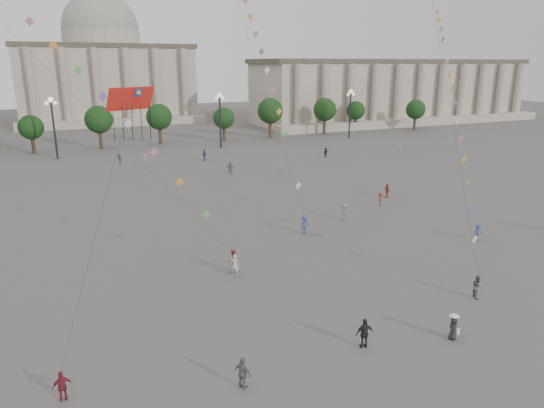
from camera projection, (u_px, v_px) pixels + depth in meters
name	position (u px, v px, depth m)	size (l,w,h in m)	color
ground	(347.00, 340.00, 29.40)	(360.00, 360.00, 0.00)	#4E4C4A
hall_east	(394.00, 91.00, 138.67)	(84.00, 26.22, 17.20)	#AA9E8F
hall_central	(105.00, 70.00, 138.78)	(48.30, 34.30, 35.50)	#AA9E8F
tree_row	(136.00, 119.00, 96.32)	(137.12, 5.12, 8.00)	#3C2C1E
lamp_post_mid_west	(53.00, 117.00, 82.90)	(2.00, 0.90, 10.65)	#262628
lamp_post_mid_east	(220.00, 110.00, 94.60)	(2.00, 0.90, 10.65)	#262628
lamp_post_far_east	(350.00, 105.00, 106.30)	(2.00, 0.90, 10.65)	#262628
person_crowd_0	(204.00, 155.00, 83.37)	(1.13, 0.47, 1.92)	navy
person_crowd_4	(146.00, 160.00, 79.35)	(1.75, 0.56, 1.89)	silver
person_crowd_6	(344.00, 212.00, 51.49)	(1.22, 0.70, 1.89)	slate
person_crowd_7	(281.00, 169.00, 72.99)	(1.48, 0.47, 1.59)	silver
person_crowd_8	(380.00, 199.00, 56.97)	(1.01, 0.58, 1.57)	maroon
person_crowd_9	(326.00, 152.00, 86.23)	(1.58, 0.50, 1.71)	black
person_crowd_12	(230.00, 168.00, 73.50)	(1.56, 0.50, 1.69)	slate
person_crowd_13	(235.00, 265.00, 37.97)	(0.67, 0.44, 1.83)	#BCBBB7
person_crowd_14	(478.00, 232.00, 45.76)	(1.03, 0.59, 1.59)	#394582
person_crowd_16	(120.00, 159.00, 80.62)	(1.01, 0.42, 1.72)	#58585C
person_crowd_20	(399.00, 150.00, 88.67)	(1.02, 0.58, 1.57)	gray
person_crowd_21	(387.00, 190.00, 60.43)	(1.02, 0.43, 1.75)	#9A372A
tourist_0	(62.00, 386.00, 23.90)	(0.95, 0.40, 1.63)	maroon
tourist_1	(365.00, 333.00, 28.37)	(1.09, 0.45, 1.86)	black
tourist_3	(243.00, 373.00, 24.79)	(1.03, 0.43, 1.76)	slate
kite_flyer_0	(233.00, 261.00, 38.72)	(0.93, 0.72, 1.91)	#983D29
kite_flyer_1	(305.00, 225.00, 47.38)	(1.24, 0.71, 1.92)	#374B7C
kite_flyer_2	(477.00, 287.00, 34.50)	(0.81, 0.63, 1.68)	#56575B
hat_person	(453.00, 327.00, 29.26)	(0.85, 0.78, 1.69)	black
dragon_kite	(131.00, 116.00, 21.64)	(3.28, 1.35, 13.90)	red
kite_train_east	(440.00, 30.00, 58.06)	(32.82, 47.22, 67.91)	#3F3F3F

